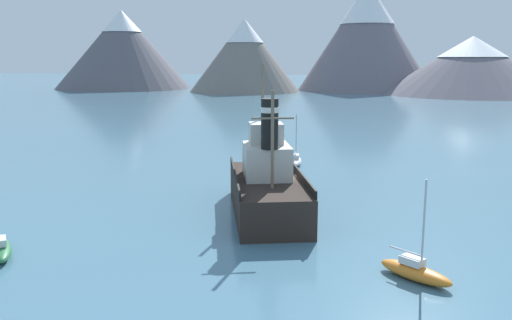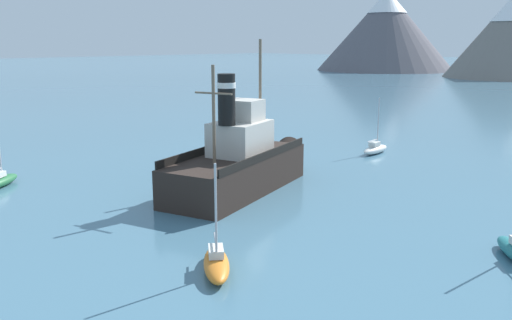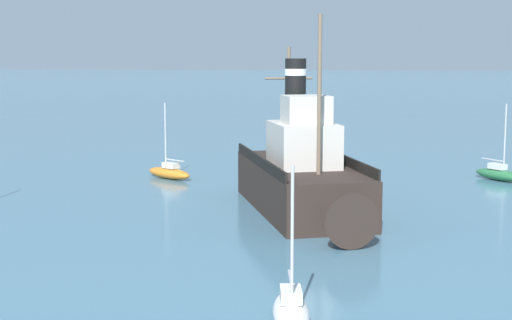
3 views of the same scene
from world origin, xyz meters
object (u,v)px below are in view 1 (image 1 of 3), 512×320
sailboat_green (0,249)px  sailboat_orange (415,271)px  old_tugboat (266,185)px  sailboat_white (296,160)px

sailboat_green → sailboat_orange: 21.19m
old_tugboat → sailboat_white: 16.60m
sailboat_orange → sailboat_white: bearing=109.4°
old_tugboat → sailboat_green: (-12.06, -11.39, -1.40)m
old_tugboat → sailboat_green: bearing=-136.7°
sailboat_white → sailboat_green: size_ratio=1.00×
old_tugboat → sailboat_green: old_tugboat is taller
sailboat_white → old_tugboat: bearing=-89.1°
old_tugboat → sailboat_white: old_tugboat is taller
sailboat_orange → sailboat_green: bearing=-176.2°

